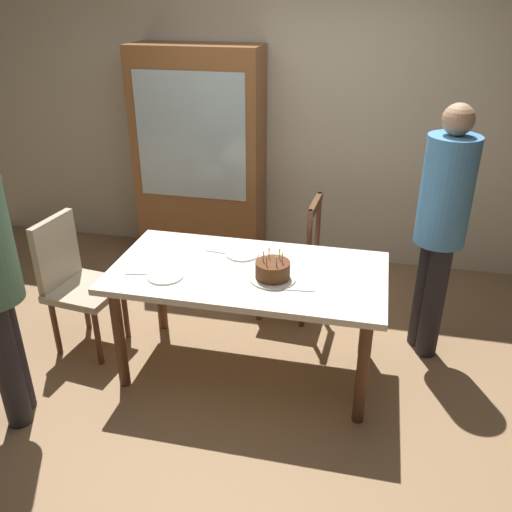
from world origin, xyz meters
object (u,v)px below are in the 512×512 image
(plate_near_celebrant, at_px, (165,276))
(chair_upholstered, at_px, (74,277))
(dining_table, at_px, (248,283))
(china_cabinet, at_px, (200,159))
(birthday_cake, at_px, (273,271))
(chair_spindle_back, at_px, (290,260))
(person_guest, at_px, (442,221))
(plate_far_side, at_px, (242,254))

(plate_near_celebrant, distance_m, chair_upholstered, 0.83)
(dining_table, distance_m, china_cabinet, 1.78)
(birthday_cake, relative_size, plate_near_celebrant, 1.27)
(dining_table, distance_m, chair_spindle_back, 0.79)
(plate_near_celebrant, bearing_deg, chair_upholstered, 163.74)
(birthday_cake, xyz_separation_m, plate_near_celebrant, (-0.63, -0.11, -0.05))
(plate_near_celebrant, height_order, person_guest, person_guest)
(china_cabinet, bearing_deg, chair_upholstered, -105.66)
(china_cabinet, bearing_deg, plate_far_side, -62.15)
(chair_upholstered, xyz_separation_m, person_guest, (2.38, 0.47, 0.45))
(person_guest, bearing_deg, plate_far_side, -166.30)
(plate_far_side, height_order, chair_spindle_back, chair_spindle_back)
(birthday_cake, height_order, china_cabinet, china_cabinet)
(chair_spindle_back, bearing_deg, dining_table, -100.83)
(plate_near_celebrant, relative_size, chair_upholstered, 0.23)
(chair_upholstered, relative_size, person_guest, 0.55)
(plate_far_side, bearing_deg, chair_upholstered, -171.63)
(chair_spindle_back, bearing_deg, china_cabinet, 139.75)
(dining_table, relative_size, birthday_cake, 6.03)
(dining_table, distance_m, plate_near_celebrant, 0.51)
(plate_near_celebrant, bearing_deg, china_cabinet, 100.95)
(birthday_cake, xyz_separation_m, plate_far_side, (-0.25, 0.28, -0.05))
(dining_table, xyz_separation_m, chair_upholstered, (-1.23, 0.03, -0.13))
(plate_far_side, distance_m, chair_upholstered, 1.18)
(person_guest, bearing_deg, chair_spindle_back, 165.56)
(plate_near_celebrant, bearing_deg, chair_spindle_back, 57.40)
(plate_far_side, xyz_separation_m, chair_upholstered, (-1.15, -0.17, -0.22))
(plate_near_celebrant, relative_size, plate_far_side, 1.00)
(plate_far_side, bearing_deg, plate_near_celebrant, -134.01)
(dining_table, height_order, person_guest, person_guest)
(china_cabinet, bearing_deg, plate_near_celebrant, -79.05)
(dining_table, distance_m, plate_far_side, 0.24)
(plate_far_side, bearing_deg, birthday_cake, -47.61)
(chair_spindle_back, bearing_deg, plate_far_side, -112.28)
(plate_near_celebrant, xyz_separation_m, plate_far_side, (0.38, 0.39, 0.00))
(dining_table, bearing_deg, chair_spindle_back, 79.17)
(dining_table, relative_size, plate_far_side, 7.67)
(chair_upholstered, relative_size, china_cabinet, 0.50)
(dining_table, relative_size, chair_upholstered, 1.78)
(china_cabinet, bearing_deg, birthday_cake, -59.30)
(dining_table, height_order, china_cabinet, china_cabinet)
(birthday_cake, bearing_deg, chair_spindle_back, 91.72)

